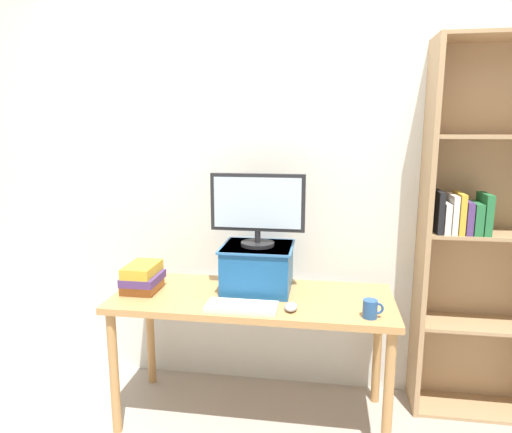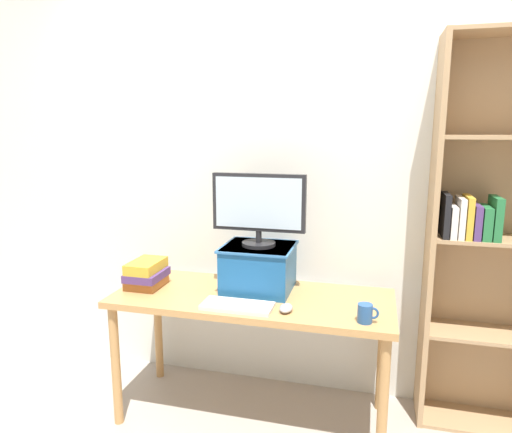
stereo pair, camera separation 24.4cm
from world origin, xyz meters
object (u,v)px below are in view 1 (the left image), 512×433
at_px(bookshelf_unit, 485,232).
at_px(desk, 253,309).
at_px(computer_mouse, 291,307).
at_px(coffee_mug, 371,309).
at_px(book_stack, 142,277).
at_px(computer_monitor, 258,207).
at_px(keyboard, 242,306).
at_px(riser_box, 258,267).

bearing_deg(bookshelf_unit, desk, -167.14).
height_order(computer_mouse, coffee_mug, coffee_mug).
relative_size(desk, coffee_mug, 15.11).
bearing_deg(computer_mouse, book_stack, 169.75).
distance_m(desk, computer_monitor, 0.56).
bearing_deg(computer_monitor, book_stack, -169.34).
relative_size(keyboard, book_stack, 1.45).
distance_m(bookshelf_unit, computer_monitor, 1.26).
relative_size(computer_monitor, coffee_mug, 5.18).
distance_m(riser_box, computer_monitor, 0.34).
bearing_deg(desk, bookshelf_unit, 12.86).
xyz_separation_m(bookshelf_unit, coffee_mug, (-0.65, -0.49, -0.29)).
bearing_deg(book_stack, desk, 2.09).
xyz_separation_m(bookshelf_unit, computer_monitor, (-1.24, -0.19, 0.14)).
distance_m(book_stack, coffee_mug, 1.24).
bearing_deg(riser_box, coffee_mug, -27.18).
xyz_separation_m(book_stack, coffee_mug, (1.23, -0.19, -0.03)).
bearing_deg(computer_mouse, computer_monitor, 127.80).
height_order(riser_box, book_stack, riser_box).
bearing_deg(bookshelf_unit, computer_mouse, -155.88).
xyz_separation_m(bookshelf_unit, riser_box, (-1.24, -0.19, -0.20)).
xyz_separation_m(riser_box, book_stack, (-0.63, -0.12, -0.06)).
height_order(riser_box, computer_mouse, riser_box).
bearing_deg(riser_box, computer_monitor, -90.00).
bearing_deg(computer_monitor, desk, -96.94).
bearing_deg(computer_monitor, computer_mouse, -52.20).
xyz_separation_m(computer_mouse, coffee_mug, (0.39, -0.03, 0.03)).
height_order(bookshelf_unit, keyboard, bookshelf_unit).
bearing_deg(computer_monitor, coffee_mug, -27.07).
height_order(computer_monitor, book_stack, computer_monitor).
distance_m(desk, computer_mouse, 0.30).
xyz_separation_m(riser_box, computer_monitor, (-0.00, -0.00, 0.34)).
height_order(bookshelf_unit, book_stack, bookshelf_unit).
bearing_deg(bookshelf_unit, computer_monitor, -171.32).
relative_size(keyboard, computer_mouse, 3.48).
bearing_deg(desk, keyboard, -97.34).
xyz_separation_m(computer_monitor, coffee_mug, (0.60, -0.30, -0.43)).
bearing_deg(keyboard, computer_monitor, 82.79).
distance_m(desk, coffee_mug, 0.66).
distance_m(bookshelf_unit, coffee_mug, 0.86).
xyz_separation_m(riser_box, coffee_mug, (0.60, -0.31, -0.09)).
xyz_separation_m(riser_box, keyboard, (-0.04, -0.29, -0.12)).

